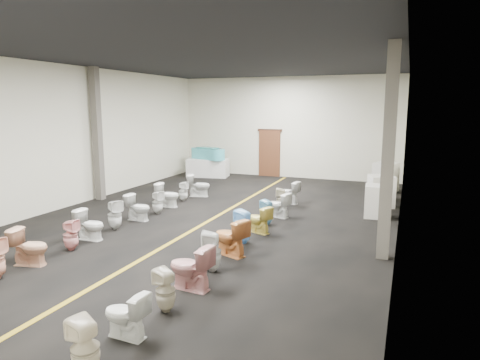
% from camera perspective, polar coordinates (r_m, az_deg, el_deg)
% --- Properties ---
extents(floor, '(16.00, 16.00, 0.00)m').
position_cam_1_polar(floor, '(12.36, -3.76, -5.24)').
color(floor, black).
rests_on(floor, ground).
extents(ceiling, '(16.00, 16.00, 0.00)m').
position_cam_1_polar(ceiling, '(12.00, -4.02, 15.98)').
color(ceiling, black).
rests_on(ceiling, ground).
extents(wall_back, '(10.00, 0.00, 10.00)m').
position_cam_1_polar(wall_back, '(19.49, 6.31, 6.97)').
color(wall_back, beige).
rests_on(wall_back, ground).
extents(wall_left, '(0.00, 16.00, 16.00)m').
position_cam_1_polar(wall_left, '(14.82, -21.73, 5.43)').
color(wall_left, beige).
rests_on(wall_left, ground).
extents(wall_right, '(0.00, 16.00, 16.00)m').
position_cam_1_polar(wall_right, '(10.82, 20.86, 4.10)').
color(wall_right, beige).
rests_on(wall_right, ground).
extents(aisle_stripe, '(0.12, 15.60, 0.01)m').
position_cam_1_polar(aisle_stripe, '(12.36, -3.76, -5.23)').
color(aisle_stripe, '#9C7C16').
rests_on(aisle_stripe, floor).
extents(back_door, '(1.00, 0.10, 2.10)m').
position_cam_1_polar(back_door, '(19.75, 3.95, 3.55)').
color(back_door, '#562D19').
rests_on(back_door, floor).
extents(door_frame, '(1.15, 0.08, 0.10)m').
position_cam_1_polar(door_frame, '(19.67, 4.00, 6.65)').
color(door_frame, '#331C11').
rests_on(door_frame, back_door).
extents(column_left, '(0.25, 0.25, 4.50)m').
position_cam_1_polar(column_left, '(15.40, -18.50, 5.76)').
color(column_left, '#59544C').
rests_on(column_left, floor).
extents(column_right, '(0.25, 0.25, 4.50)m').
position_cam_1_polar(column_right, '(9.34, 19.17, 3.38)').
color(column_right, '#59544C').
rests_on(column_right, floor).
extents(display_table, '(1.98, 1.24, 0.82)m').
position_cam_1_polar(display_table, '(19.70, -4.28, 1.65)').
color(display_table, white).
rests_on(display_table, floor).
extents(bathtub, '(1.80, 1.02, 0.55)m').
position_cam_1_polar(bathtub, '(19.62, -4.31, 3.56)').
color(bathtub, '#43B3C2').
rests_on(bathtub, display_table).
extents(appliance_crate_a, '(0.78, 0.78, 0.94)m').
position_cam_1_polar(appliance_crate_a, '(13.11, 17.90, -2.71)').
color(appliance_crate_a, silver).
rests_on(appliance_crate_a, floor).
extents(appliance_crate_b, '(0.93, 0.93, 1.01)m').
position_cam_1_polar(appliance_crate_b, '(14.50, 18.29, -1.42)').
color(appliance_crate_b, silver).
rests_on(appliance_crate_b, floor).
extents(appliance_crate_c, '(0.74, 0.74, 0.75)m').
position_cam_1_polar(appliance_crate_c, '(15.64, 18.52, -1.11)').
color(appliance_crate_c, silver).
rests_on(appliance_crate_c, floor).
extents(appliance_crate_d, '(0.99, 0.99, 1.10)m').
position_cam_1_polar(appliance_crate_d, '(17.06, 18.83, 0.35)').
color(appliance_crate_d, beige).
rests_on(appliance_crate_d, floor).
extents(toilet_left_2, '(0.83, 0.59, 0.77)m').
position_cam_1_polar(toilet_left_2, '(9.80, -26.25, -7.99)').
color(toilet_left_2, '#DDA27E').
rests_on(toilet_left_2, floor).
extents(toilet_left_3, '(0.37, 0.37, 0.72)m').
position_cam_1_polar(toilet_left_3, '(10.39, -21.65, -6.83)').
color(toilet_left_3, pink).
rests_on(toilet_left_3, floor).
extents(toilet_left_4, '(0.74, 0.44, 0.74)m').
position_cam_1_polar(toilet_left_4, '(11.04, -19.36, -5.65)').
color(toilet_left_4, white).
rests_on(toilet_left_4, floor).
extents(toilet_left_5, '(0.49, 0.48, 0.80)m').
position_cam_1_polar(toilet_left_5, '(11.69, -16.36, -4.48)').
color(toilet_left_5, silver).
rests_on(toilet_left_5, floor).
extents(toilet_left_6, '(0.73, 0.42, 0.74)m').
position_cam_1_polar(toilet_left_6, '(12.48, -13.43, -3.59)').
color(toilet_left_6, silver).
rests_on(toilet_left_6, floor).
extents(toilet_left_7, '(0.40, 0.39, 0.70)m').
position_cam_1_polar(toilet_left_7, '(13.09, -10.95, -2.96)').
color(toilet_left_7, silver).
rests_on(toilet_left_7, floor).
extents(toilet_left_8, '(0.79, 0.51, 0.77)m').
position_cam_1_polar(toilet_left_8, '(13.95, -9.63, -1.99)').
color(toilet_left_8, white).
rests_on(toilet_left_8, floor).
extents(toilet_left_9, '(0.34, 0.34, 0.68)m').
position_cam_1_polar(toilet_left_9, '(14.70, -7.58, -1.50)').
color(toilet_left_9, white).
rests_on(toilet_left_9, floor).
extents(toilet_left_10, '(0.87, 0.63, 0.80)m').
position_cam_1_polar(toilet_left_10, '(15.39, -5.50, -0.73)').
color(toilet_left_10, silver).
rests_on(toilet_left_10, floor).
extents(toilet_right_0, '(0.43, 0.42, 0.75)m').
position_cam_1_polar(toilet_right_0, '(5.76, -19.95, -20.34)').
color(toilet_right_0, '#F1E3C6').
rests_on(toilet_right_0, floor).
extents(toilet_right_1, '(0.68, 0.41, 0.68)m').
position_cam_1_polar(toilet_right_1, '(6.46, -15.01, -16.96)').
color(toilet_right_1, white).
rests_on(toilet_right_1, floor).
extents(toilet_right_2, '(0.41, 0.41, 0.70)m').
position_cam_1_polar(toilet_right_2, '(7.04, -9.90, -14.32)').
color(toilet_right_2, beige).
rests_on(toilet_right_2, floor).
extents(toilet_right_3, '(0.84, 0.52, 0.82)m').
position_cam_1_polar(toilet_right_3, '(7.73, -6.61, -11.48)').
color(toilet_right_3, '#D69190').
rests_on(toilet_right_3, floor).
extents(toilet_right_4, '(0.47, 0.47, 0.81)m').
position_cam_1_polar(toilet_right_4, '(8.49, -3.77, -9.48)').
color(toilet_right_4, silver).
rests_on(toilet_right_4, floor).
extents(toilet_right_5, '(0.93, 0.73, 0.83)m').
position_cam_1_polar(toilet_right_5, '(9.34, -1.28, -7.58)').
color(toilet_right_5, '#CE7C3E').
rests_on(toilet_right_5, floor).
extents(toilet_right_6, '(0.47, 0.46, 0.81)m').
position_cam_1_polar(toilet_right_6, '(10.13, 0.49, -6.25)').
color(toilet_right_6, '#81C1F6').
rests_on(toilet_right_6, floor).
extents(toilet_right_7, '(0.79, 0.62, 0.70)m').
position_cam_1_polar(toilet_right_7, '(10.99, 2.49, -5.26)').
color(toilet_right_7, '#E4CC55').
rests_on(toilet_right_7, floor).
extents(toilet_right_8, '(0.42, 0.41, 0.69)m').
position_cam_1_polar(toilet_right_8, '(11.71, 3.64, -4.33)').
color(toilet_right_8, '#71AFCF').
rests_on(toilet_right_8, floor).
extents(toilet_right_9, '(0.80, 0.59, 0.73)m').
position_cam_1_polar(toilet_right_9, '(12.53, 5.11, -3.33)').
color(toilet_right_9, white).
rests_on(toilet_right_9, floor).
extents(toilet_right_10, '(0.37, 0.37, 0.69)m').
position_cam_1_polar(toilet_right_10, '(13.42, 5.53, -2.53)').
color(toilet_right_10, beige).
rests_on(toilet_right_10, floor).
extents(toilet_right_11, '(0.81, 0.56, 0.76)m').
position_cam_1_polar(toilet_right_11, '(14.28, 6.44, -1.66)').
color(toilet_right_11, silver).
rests_on(toilet_right_11, floor).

